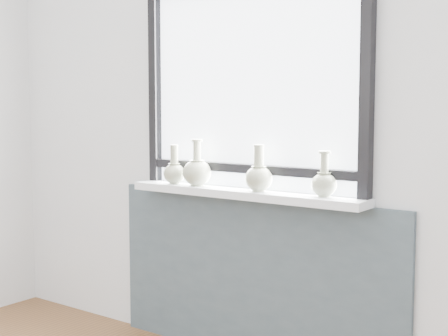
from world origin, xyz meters
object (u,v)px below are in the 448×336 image
Objects in this scene: vase_c at (259,176)px; vase_d at (324,182)px; vase_a at (174,171)px; vase_b at (197,171)px; windowsill at (243,193)px.

vase_d is at bearing 4.01° from vase_c.
vase_c reaches higher than vase_d.
vase_a is 0.92× the size of vase_c.
vase_b is at bearing -177.95° from vase_d.
vase_b is (-0.28, -0.02, 0.10)m from windowsill.
vase_d is (0.88, 0.03, 0.00)m from vase_a.
vase_b is 1.07× the size of vase_c.
vase_b reaches higher than vase_d.
vase_b reaches higher than windowsill.
vase_b is at bearing 1.03° from vase_a.
vase_a is 1.00× the size of vase_d.
vase_a is 0.88m from vase_d.
vase_d is at bearing 0.90° from windowsill.
windowsill is 0.44m from vase_a.
vase_c is (0.10, -0.02, 0.10)m from windowsill.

